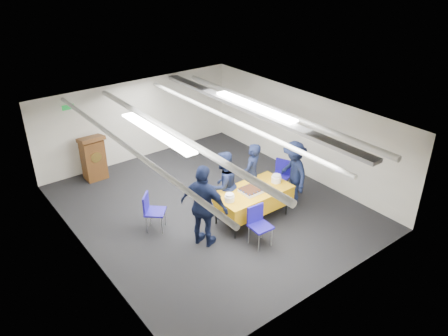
{
  "coord_description": "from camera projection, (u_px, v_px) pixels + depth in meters",
  "views": [
    {
      "loc": [
        -5.14,
        -7.25,
        5.67
      ],
      "look_at": [
        0.26,
        -0.2,
        1.05
      ],
      "focal_mm": 35.0,
      "sensor_mm": 36.0,
      "label": 1
    }
  ],
  "objects": [
    {
      "name": "podium",
      "position": [
        93.0,
        157.0,
        11.5
      ],
      "size": [
        0.62,
        0.53,
        1.25
      ],
      "color": "brown",
      "rests_on": "ground"
    },
    {
      "name": "sailor_c",
      "position": [
        204.0,
        206.0,
        8.81
      ],
      "size": [
        0.86,
        1.16,
        1.82
      ],
      "primitive_type": "imported",
      "rotation": [
        0.0,
        0.0,
        2.02
      ],
      "color": "black",
      "rests_on": "ground"
    },
    {
      "name": "plate_stack_left",
      "position": [
        229.0,
        198.0,
        9.23
      ],
      "size": [
        0.21,
        0.21,
        0.17
      ],
      "color": "white",
      "rests_on": "serving_table"
    },
    {
      "name": "sailor_a",
      "position": [
        252.0,
        175.0,
        10.26
      ],
      "size": [
        0.68,
        0.59,
        1.58
      ],
      "primitive_type": "imported",
      "rotation": [
        0.0,
        0.0,
        3.57
      ],
      "color": "black",
      "rests_on": "ground"
    },
    {
      "name": "plate_stack_right",
      "position": [
        276.0,
        179.0,
        9.97
      ],
      "size": [
        0.23,
        0.23,
        0.18
      ],
      "color": "white",
      "rests_on": "serving_table"
    },
    {
      "name": "sheet_cake",
      "position": [
        252.0,
        190.0,
        9.6
      ],
      "size": [
        0.52,
        0.4,
        0.09
      ],
      "color": "white",
      "rests_on": "serving_table"
    },
    {
      "name": "room_shell",
      "position": [
        202.0,
        131.0,
        10.0
      ],
      "size": [
        6.0,
        7.0,
        2.3
      ],
      "color": "silver",
      "rests_on": "ground"
    },
    {
      "name": "serving_table",
      "position": [
        252.0,
        198.0,
        9.78
      ],
      "size": [
        1.76,
        0.93,
        0.77
      ],
      "color": "black",
      "rests_on": "ground"
    },
    {
      "name": "chair_left",
      "position": [
        151.0,
        208.0,
        9.45
      ],
      "size": [
        0.59,
        0.59,
        0.87
      ],
      "color": "gray",
      "rests_on": "ground"
    },
    {
      "name": "chair_near",
      "position": [
        258.0,
        221.0,
        9.01
      ],
      "size": [
        0.44,
        0.44,
        0.87
      ],
      "color": "gray",
      "rests_on": "ground"
    },
    {
      "name": "chair_right",
      "position": [
        281.0,
        173.0,
        10.89
      ],
      "size": [
        0.55,
        0.55,
        0.87
      ],
      "color": "gray",
      "rests_on": "ground"
    },
    {
      "name": "ground",
      "position": [
        210.0,
        207.0,
        10.5
      ],
      "size": [
        7.0,
        7.0,
        0.0
      ],
      "primitive_type": "plane",
      "color": "black",
      "rests_on": "ground"
    },
    {
      "name": "sailor_d",
      "position": [
        293.0,
        172.0,
        10.38
      ],
      "size": [
        0.87,
        1.15,
        1.57
      ],
      "primitive_type": "imported",
      "rotation": [
        0.0,
        0.0,
        -1.89
      ],
      "color": "black",
      "rests_on": "ground"
    },
    {
      "name": "sailor_b",
      "position": [
        223.0,
        185.0,
        9.79
      ],
      "size": [
        0.85,
        0.69,
        1.62
      ],
      "primitive_type": "imported",
      "rotation": [
        0.0,
        0.0,
        3.24
      ],
      "color": "black",
      "rests_on": "ground"
    }
  ]
}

